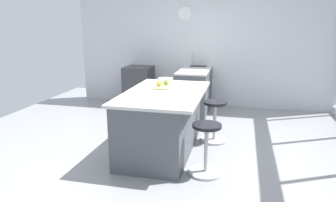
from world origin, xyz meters
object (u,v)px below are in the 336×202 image
oven_range (139,86)px  apple_green (166,82)px  kitchen_island (161,121)px  apple_yellow (159,83)px  cutting_board (163,87)px  fruit_bowl (165,80)px  stool_by_window (215,122)px  stool_middle (206,150)px

oven_range → apple_green: 2.40m
oven_range → kitchen_island: 2.70m
apple_green → apple_yellow: apple_yellow is taller
cutting_board → fruit_bowl: bearing=-171.1°
stool_by_window → apple_green: bearing=-76.4°
kitchen_island → stool_by_window: 0.93m
kitchen_island → stool_middle: size_ratio=2.80×
stool_middle → stool_by_window: bearing=180.0°
stool_by_window → fruit_bowl: bearing=-97.5°
stool_by_window → fruit_bowl: size_ratio=2.66×
kitchen_island → stool_middle: 0.93m
oven_range → stool_by_window: (1.87, 1.88, -0.13)m
cutting_board → apple_yellow: bearing=-98.7°
apple_yellow → fruit_bowl: size_ratio=0.33×
kitchen_island → fruit_bowl: 0.84m
apple_green → apple_yellow: (0.12, -0.09, 0.00)m
stool_middle → fruit_bowl: size_ratio=2.66×
oven_range → kitchen_island: bearing=25.6°
oven_range → kitchen_island: (2.44, 1.17, 0.01)m
kitchen_island → oven_range: bearing=-154.4°
apple_green → apple_yellow: 0.14m
stool_by_window → apple_yellow: 1.09m
stool_by_window → stool_middle: size_ratio=1.00×
kitchen_island → apple_yellow: apple_yellow is taller
kitchen_island → cutting_board: bearing=-170.2°
apple_green → fruit_bowl: 0.30m
oven_range → fruit_bowl: bearing=31.0°
fruit_bowl → stool_by_window: bearing=82.5°
oven_range → apple_green: bearing=29.2°
stool_by_window → cutting_board: cutting_board is taller
stool_by_window → stool_middle: same height
oven_range → fruit_bowl: 2.11m
stool_middle → cutting_board: cutting_board is taller
cutting_board → stool_by_window: bearing=111.8°
apple_green → apple_yellow: bearing=-36.2°
stool_middle → kitchen_island: bearing=-128.3°
oven_range → apple_yellow: (2.17, 1.06, 0.51)m
kitchen_island → stool_middle: (0.57, 0.72, -0.15)m
cutting_board → fruit_bowl: fruit_bowl is taller
apple_green → oven_range: bearing=-150.8°
stool_by_window → fruit_bowl: 1.04m
stool_middle → apple_green: apple_green is taller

